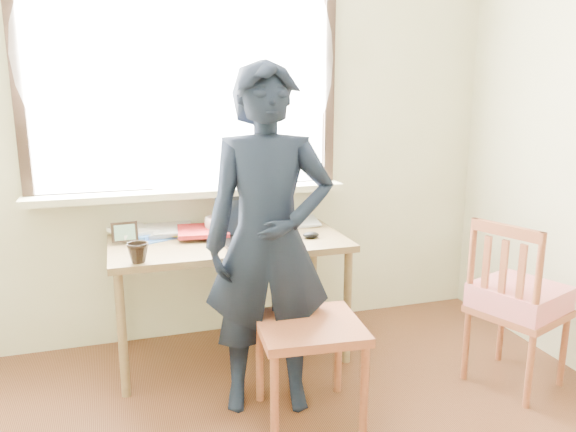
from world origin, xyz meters
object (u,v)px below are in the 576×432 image
object	(u,v)px
mug_white	(216,225)
work_chair	(309,338)
laptop	(250,230)
desk	(229,252)
side_chair	(517,300)
mug_dark	(138,253)
person	(269,242)

from	to	relation	value
mug_white	work_chair	distance (m)	0.98
laptop	mug_white	distance (m)	0.24
desk	laptop	bearing A→B (deg)	-14.95
desk	work_chair	size ratio (longest dim) A/B	2.58
laptop	desk	bearing A→B (deg)	165.05
laptop	side_chair	xyz separation A→B (m)	(1.24, -0.72, -0.29)
desk	laptop	world-z (taller)	laptop
mug_dark	work_chair	size ratio (longest dim) A/B	0.21
side_chair	person	xyz separation A→B (m)	(-1.27, 0.21, 0.36)
work_chair	side_chair	bearing A→B (deg)	-1.15
laptop	person	size ratio (longest dim) A/B	0.22
desk	side_chair	distance (m)	1.55
side_chair	person	size ratio (longest dim) A/B	0.54
side_chair	person	world-z (taller)	person
mug_white	person	distance (m)	0.71
mug_white	side_chair	xyz separation A→B (m)	(1.40, -0.90, -0.28)
desk	mug_dark	size ratio (longest dim) A/B	12.28
mug_white	side_chair	bearing A→B (deg)	-32.88
desk	mug_white	distance (m)	0.20
work_chair	person	world-z (taller)	person
side_chair	person	bearing A→B (deg)	170.67
person	side_chair	bearing A→B (deg)	2.95
desk	work_chair	distance (m)	0.79
laptop	work_chair	bearing A→B (deg)	-81.24
side_chair	laptop	bearing A→B (deg)	149.67
mug_white	laptop	bearing A→B (deg)	-48.26
work_chair	side_chair	size ratio (longest dim) A/B	0.57
mug_white	side_chair	world-z (taller)	side_chair
laptop	person	world-z (taller)	person
desk	side_chair	size ratio (longest dim) A/B	1.46
work_chair	person	size ratio (longest dim) A/B	0.31
laptop	mug_white	world-z (taller)	laptop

